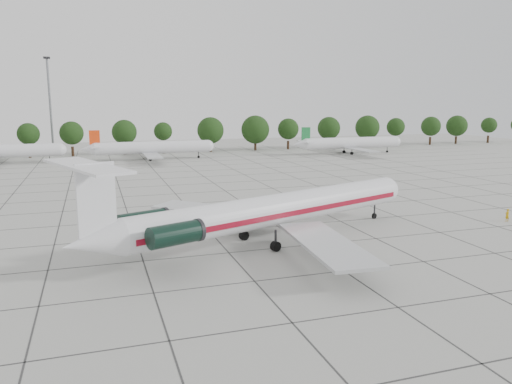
% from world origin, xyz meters
% --- Properties ---
extents(ground, '(260.00, 260.00, 0.00)m').
position_xyz_m(ground, '(0.00, 0.00, 0.00)').
color(ground, '#ADADA6').
rests_on(ground, ground).
extents(apron_joints, '(170.00, 170.00, 0.02)m').
position_xyz_m(apron_joints, '(0.00, 15.00, 0.01)').
color(apron_joints, '#383838').
rests_on(apron_joints, ground).
extents(main_airliner, '(39.72, 30.11, 9.60)m').
position_xyz_m(main_airliner, '(-3.89, -6.30, 3.39)').
color(main_airliner, silver).
rests_on(main_airliner, ground).
extents(ground_crew, '(0.57, 0.38, 1.53)m').
position_xyz_m(ground_crew, '(26.98, -6.22, 0.76)').
color(ground_crew, '#C8940B').
rests_on(ground_crew, ground).
extents(bg_airliner_c, '(28.24, 27.20, 7.40)m').
position_xyz_m(bg_airliner_c, '(-6.11, 70.87, 2.91)').
color(bg_airliner_c, silver).
rests_on(bg_airliner_c, ground).
extents(bg_airliner_d, '(28.24, 27.20, 7.40)m').
position_xyz_m(bg_airliner_d, '(46.44, 67.88, 2.91)').
color(bg_airliner_d, silver).
rests_on(bg_airliner_d, ground).
extents(tree_line, '(249.86, 8.44, 10.22)m').
position_xyz_m(tree_line, '(-11.68, 85.00, 5.98)').
color(tree_line, '#332114').
rests_on(tree_line, ground).
extents(floodlight_mast, '(1.60, 1.60, 25.45)m').
position_xyz_m(floodlight_mast, '(-30.00, 92.00, 14.28)').
color(floodlight_mast, slate).
rests_on(floodlight_mast, ground).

